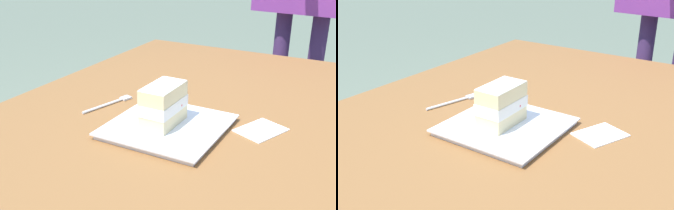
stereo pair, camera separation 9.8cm
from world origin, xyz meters
The scene contains 5 objects.
patio_table centered at (0.00, 0.00, 0.61)m, with size 1.42×1.10×0.69m.
dessert_plate centered at (0.12, -0.03, 0.70)m, with size 0.28×0.28×0.02m.
cake_slice centered at (0.13, -0.04, 0.76)m, with size 0.13×0.08×0.10m.
dessert_fork centered at (0.06, -0.25, 0.69)m, with size 0.17×0.06×0.01m.
paper_napkin centered at (0.02, 0.18, 0.69)m, with size 0.14×0.13×0.00m.
Camera 1 is at (0.92, 0.41, 1.14)m, focal length 42.70 mm.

